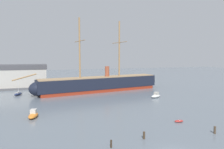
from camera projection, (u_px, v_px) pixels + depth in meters
tall_ship at (101, 84)px, 83.34m from camera, size 60.44×15.03×29.18m
dinghy_foreground_right at (179, 121)px, 44.25m from camera, size 2.13×1.16×0.48m
motorboat_mid_left at (33, 115)px, 47.54m from camera, size 2.85×4.88×1.92m
motorboat_alongside_stern at (156, 96)px, 70.65m from camera, size 4.93×3.62×1.91m
sailboat_far_left at (18, 94)px, 74.98m from camera, size 3.28×4.81×6.07m
motorboat_distant_centre at (92, 87)px, 92.28m from camera, size 3.77×2.19×1.49m
mooring_piling_nearest at (144, 135)px, 35.23m from camera, size 0.39×0.39×1.29m
mooring_piling_left_pair at (215, 130)px, 37.70m from camera, size 0.41×0.41×1.37m
mooring_piling_right_pair at (111, 144)px, 31.91m from camera, size 0.30×0.30×1.23m
dockside_warehouse_left at (4, 77)px, 91.01m from camera, size 39.92×16.27×15.29m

